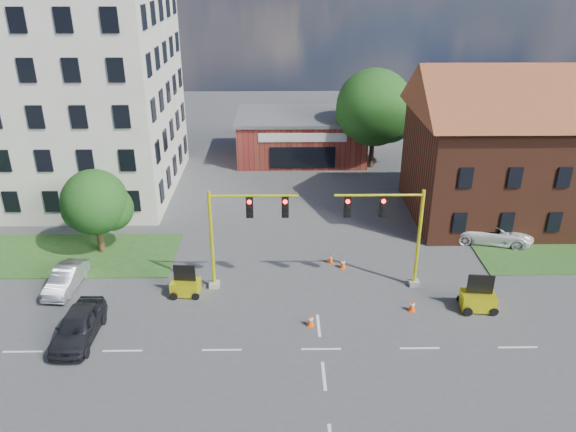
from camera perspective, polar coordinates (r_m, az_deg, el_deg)
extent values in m
plane|color=#434346|center=(29.15, 3.38, -13.34)|extent=(120.00, 120.00, 0.00)
cube|color=#234B1C|center=(41.54, -26.45, -3.60)|extent=(22.00, 6.00, 0.08)
cube|color=beige|center=(48.98, -23.03, 13.54)|extent=(18.00, 15.00, 20.00)
cube|color=maroon|center=(55.25, 1.32, 7.99)|extent=(12.00, 8.00, 4.00)
cube|color=#525254|center=(54.66, 1.34, 10.15)|extent=(12.40, 8.40, 0.30)
cube|color=silver|center=(51.03, 1.49, 7.97)|extent=(8.00, 0.10, 0.80)
cube|color=black|center=(51.61, 1.47, 5.95)|extent=(6.00, 0.10, 2.00)
cube|color=#522718|center=(45.87, 25.18, 4.66)|extent=(20.00, 10.00, 8.00)
cylinder|color=#3C2B16|center=(53.03, 8.52, 7.01)|extent=(0.44, 0.44, 4.03)
sphere|color=#1C4A16|center=(52.04, 8.78, 10.85)|extent=(6.97, 6.97, 6.97)
sphere|color=#1C4A16|center=(52.79, 10.18, 9.92)|extent=(4.88, 4.88, 4.88)
cylinder|color=#3C2B16|center=(39.18, -18.57, -1.80)|extent=(0.44, 0.44, 2.58)
sphere|color=#1C4A16|center=(38.24, -19.04, 1.35)|extent=(4.27, 4.27, 4.27)
sphere|color=#1C4A16|center=(38.47, -17.58, 0.74)|extent=(2.99, 2.99, 2.99)
cube|color=#9B9B95|center=(34.15, -7.47, -6.91)|extent=(0.60, 0.60, 0.30)
cylinder|color=yellow|center=(32.71, -7.76, -2.50)|extent=(0.20, 0.20, 6.20)
cylinder|color=yellow|center=(31.31, -3.50, 2.06)|extent=(5.00, 0.14, 0.14)
cube|color=black|center=(31.60, -3.92, 0.89)|extent=(0.40, 0.32, 1.20)
cube|color=black|center=(31.55, -0.29, 0.91)|extent=(0.40, 0.32, 1.20)
sphere|color=#FF0C07|center=(31.28, -3.96, 1.42)|extent=(0.24, 0.24, 0.24)
cube|color=#9B9B95|center=(34.84, 12.67, -6.65)|extent=(0.60, 0.60, 0.30)
cylinder|color=yellow|center=(33.43, 13.13, -2.33)|extent=(0.20, 0.20, 6.20)
cylinder|color=yellow|center=(31.75, 9.23, 2.11)|extent=(5.00, 0.14, 0.14)
cube|color=black|center=(32.07, 9.58, 0.95)|extent=(0.40, 0.32, 1.20)
cube|color=black|center=(31.77, 6.03, 0.94)|extent=(0.40, 0.32, 1.20)
sphere|color=#FF0C07|center=(31.75, 9.69, 1.48)|extent=(0.24, 0.24, 0.24)
cube|color=yellow|center=(33.50, -10.35, -7.11)|extent=(1.72, 1.23, 0.81)
cube|color=black|center=(33.01, -10.48, -5.71)|extent=(1.27, 0.22, 1.00)
cube|color=yellow|center=(33.38, 18.72, -8.14)|extent=(1.95, 1.41, 0.92)
cube|color=black|center=(32.84, 18.98, -6.57)|extent=(1.43, 0.27, 1.12)
cube|color=#FF4A0D|center=(30.70, 2.30, -11.03)|extent=(0.38, 0.38, 0.04)
cone|color=#FF4A0D|center=(30.51, 2.31, -10.52)|extent=(0.40, 0.40, 0.70)
cylinder|color=silver|center=(30.47, 2.31, -10.42)|extent=(0.27, 0.27, 0.09)
cube|color=#FF4A0D|center=(35.99, 5.58, -5.26)|extent=(0.38, 0.38, 0.04)
cone|color=#FF4A0D|center=(35.83, 5.60, -4.80)|extent=(0.40, 0.40, 0.70)
cylinder|color=silver|center=(35.79, 5.60, -4.71)|extent=(0.27, 0.27, 0.09)
cube|color=#FF4A0D|center=(32.56, 12.46, -9.35)|extent=(0.38, 0.38, 0.04)
cone|color=#FF4A0D|center=(32.38, 12.51, -8.87)|extent=(0.40, 0.40, 0.70)
cylinder|color=silver|center=(32.34, 12.52, -8.76)|extent=(0.27, 0.27, 0.09)
cube|color=#FF4A0D|center=(36.52, 4.33, -4.73)|extent=(0.38, 0.38, 0.04)
cone|color=#FF4A0D|center=(36.36, 4.34, -4.28)|extent=(0.40, 0.40, 0.70)
cylinder|color=silver|center=(36.32, 4.35, -4.18)|extent=(0.27, 0.27, 0.09)
imported|color=white|center=(41.28, 20.06, -1.48)|extent=(5.83, 3.66, 1.50)
imported|color=#212227|center=(31.24, -20.51, -10.39)|extent=(1.97, 4.70, 1.59)
imported|color=#9EA1A5|center=(35.93, -21.62, -5.95)|extent=(1.72, 4.13, 1.33)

